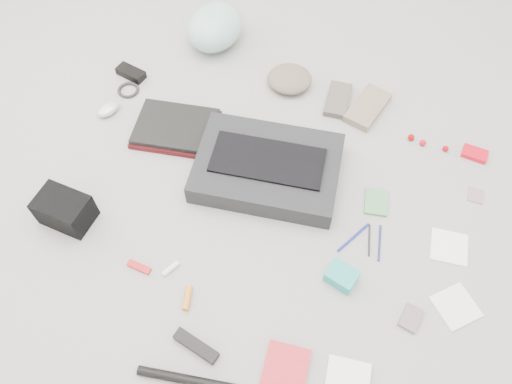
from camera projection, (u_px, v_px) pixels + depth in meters
The scene contains 32 objects.
ground_plane at pixel (256, 200), 1.76m from camera, with size 4.00×4.00×0.00m, color gray.
messenger_bag at pixel (267, 168), 1.79m from camera, with size 0.51×0.36×0.08m, color #222327.
bag_flap at pixel (268, 160), 1.75m from camera, with size 0.39×0.18×0.01m, color black.
laptop_sleeve at pixel (176, 130), 1.92m from camera, with size 0.31×0.23×0.02m, color #4B0D11.
laptop at pixel (175, 126), 1.91m from camera, with size 0.30×0.22×0.02m, color black.
bike_helmet at pixel (215, 27), 2.13m from camera, with size 0.23×0.28×0.17m, color #9CCBC6.
beanie at pixel (290, 79), 2.04m from camera, with size 0.18×0.17×0.06m, color #6B5E4F.
mitten_left at pixel (338, 100), 2.00m from camera, with size 0.09×0.18×0.03m, color #574F48.
mitten_right at pixel (368, 107), 1.98m from camera, with size 0.11×0.22×0.03m, color #836E5E.
power_brick at pixel (131, 73), 2.08m from camera, with size 0.12×0.06×0.03m, color black.
cable_coil at pixel (128, 90), 2.04m from camera, with size 0.09×0.09×0.01m, color black.
mouse at pixel (108, 109), 1.97m from camera, with size 0.06×0.10×0.04m, color #BBBABE.
camera_bag at pixel (65, 210), 1.68m from camera, with size 0.17×0.12×0.11m, color black.
multitool at pixel (139, 267), 1.62m from camera, with size 0.08×0.02×0.01m, color #B21A1D.
toiletry_tube_white at pixel (170, 269), 1.61m from camera, with size 0.02×0.02×0.06m, color silver.
toiletry_tube_orange at pixel (187, 298), 1.56m from camera, with size 0.02×0.02×0.08m, color orange.
u_lock at pixel (196, 346), 1.47m from camera, with size 0.14×0.04×0.03m, color black.
bike_pump at pixel (189, 380), 1.42m from camera, with size 0.03×0.03×0.30m, color black.
book_red at pixel (284, 377), 1.43m from camera, with size 0.13×0.19×0.02m, color red.
notepad at pixel (376, 202), 1.75m from camera, with size 0.08×0.10×0.01m, color #4A8951.
pen_blue at pixel (353, 237), 1.68m from camera, with size 0.01×0.01×0.15m, color navy.
pen_black at pixel (369, 240), 1.67m from camera, with size 0.01×0.01×0.12m, color black.
pen_navy at pixel (380, 243), 1.67m from camera, with size 0.01×0.01×0.13m, color navy.
accordion_wallet at pixel (342, 276), 1.58m from camera, with size 0.09×0.07×0.05m, color teal.
card_deck at pixel (411, 318), 1.53m from camera, with size 0.06×0.08×0.02m, color slate.
napkin_top at pixel (449, 247), 1.66m from camera, with size 0.12×0.12×0.01m, color white.
napkin_bottom at pixel (456, 306), 1.55m from camera, with size 0.12×0.12×0.01m, color white.
lollipop_a at pixel (411, 137), 1.90m from camera, with size 0.03×0.03×0.03m, color #990100.
lollipop_b at pixel (423, 143), 1.89m from camera, with size 0.02×0.02×0.02m, color #BC071C.
lollipop_c at pixel (446, 149), 1.87m from camera, with size 0.02×0.02×0.02m, color #AE000B.
altoids_tin at pixel (475, 154), 1.86m from camera, with size 0.09×0.06×0.02m, color red.
stamp_sheet at pixel (476, 195), 1.77m from camera, with size 0.05×0.06×0.00m, color gray.
Camera 1 is at (0.47, -0.80, 1.50)m, focal length 35.00 mm.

